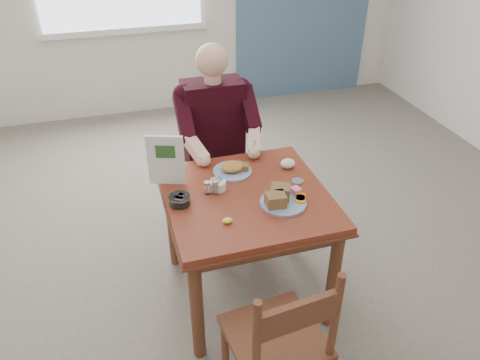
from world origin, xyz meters
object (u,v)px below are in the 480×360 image
object	(u,v)px
chair_near	(280,343)
far_plate	(233,169)
table	(247,210)
diner	(216,130)
chair_far	(214,165)
near_plate	(281,198)

from	to	relation	value
chair_near	far_plate	bearing A→B (deg)	85.67
table	chair_near	distance (m)	0.82
diner	far_plate	world-z (taller)	diner
chair_far	chair_near	world-z (taller)	same
table	near_plate	bearing A→B (deg)	-40.58
table	near_plate	world-z (taller)	near_plate
chair_near	near_plate	world-z (taller)	chair_near
table	chair_far	size ratio (longest dim) A/B	0.97
table	chair_near	world-z (taller)	chair_near
near_plate	far_plate	world-z (taller)	near_plate
table	far_plate	distance (m)	0.28
chair_far	far_plate	xyz separation A→B (m)	(-0.01, -0.55, 0.30)
table	chair_far	distance (m)	0.81
chair_far	far_plate	distance (m)	0.62
table	near_plate	distance (m)	0.25
far_plate	chair_far	bearing A→B (deg)	89.02
far_plate	table	bearing A→B (deg)	-87.85
near_plate	far_plate	xyz separation A→B (m)	(-0.16, 0.38, -0.01)
table	chair_near	bearing A→B (deg)	-96.36
chair_far	far_plate	world-z (taller)	chair_far
chair_near	near_plate	xyz separation A→B (m)	(0.24, 0.66, 0.30)
chair_near	far_plate	size ratio (longest dim) A/B	3.11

